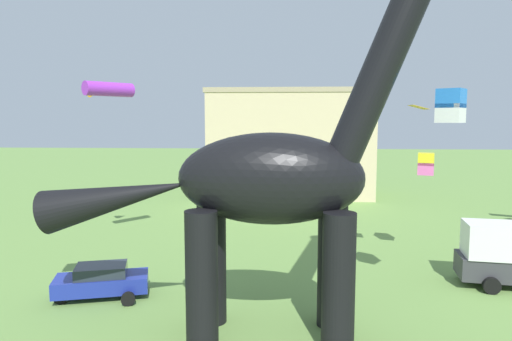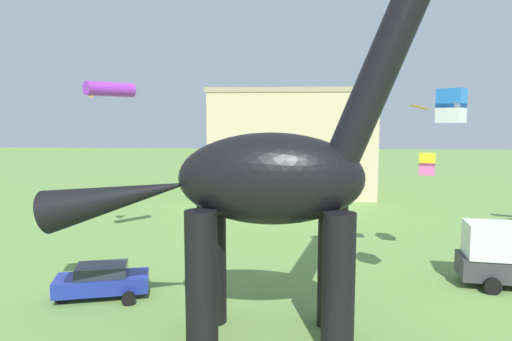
{
  "view_description": "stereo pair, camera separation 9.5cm",
  "coord_description": "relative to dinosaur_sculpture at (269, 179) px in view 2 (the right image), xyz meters",
  "views": [
    {
      "loc": [
        -0.28,
        -11.79,
        8.28
      ],
      "look_at": [
        -1.45,
        5.97,
        6.31
      ],
      "focal_mm": 32.49,
      "sensor_mm": 36.0,
      "label": 1
    },
    {
      "loc": [
        -0.18,
        -11.79,
        8.28
      ],
      "look_at": [
        -1.45,
        5.97,
        6.31
      ],
      "focal_mm": 32.49,
      "sensor_mm": 36.0,
      "label": 2
    }
  ],
  "objects": [
    {
      "name": "parked_sedan_left",
      "position": [
        -7.91,
        3.35,
        -5.29
      ],
      "size": [
        4.52,
        2.84,
        1.55
      ],
      "rotation": [
        0.0,
        0.0,
        0.27
      ],
      "color": "navy",
      "rests_on": "ground_plane"
    },
    {
      "name": "kite_drifting",
      "position": [
        8.79,
        10.47,
        -0.4
      ],
      "size": [
        1.11,
        1.11,
        1.27
      ],
      "color": "yellow"
    },
    {
      "name": "background_building_block",
      "position": [
        1.02,
        33.52,
        -0.35
      ],
      "size": [
        17.57,
        8.26,
        11.48
      ],
      "color": "#CCB78E",
      "rests_on": "ground_plane"
    },
    {
      "name": "kite_far_left",
      "position": [
        -10.42,
        11.03,
        4.01
      ],
      "size": [
        3.22,
        3.13,
        0.91
      ],
      "color": "purple"
    },
    {
      "name": "dinosaur_sculpture",
      "position": [
        0.0,
        0.0,
        0.0
      ],
      "size": [
        16.13,
        3.42,
        16.86
      ],
      "rotation": [
        0.0,
        0.0,
        -0.29
      ],
      "color": "black",
      "rests_on": "ground_plane"
    },
    {
      "name": "kite_apex",
      "position": [
        7.26,
        2.3,
        2.73
      ],
      "size": [
        1.33,
        1.33,
        1.36
      ],
      "color": "#287AE5"
    },
    {
      "name": "kite_mid_left",
      "position": [
        7.49,
        7.75,
        2.81
      ],
      "size": [
        0.89,
        1.2,
        0.24
      ],
      "color": "orange"
    }
  ]
}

